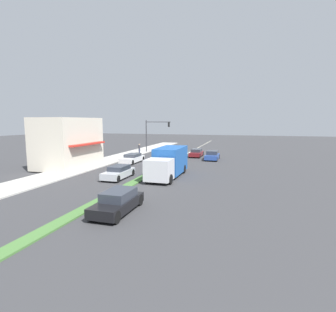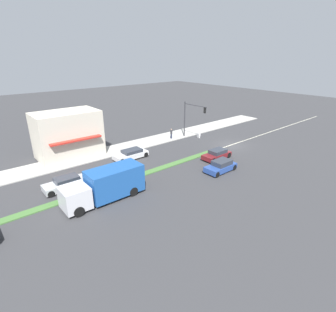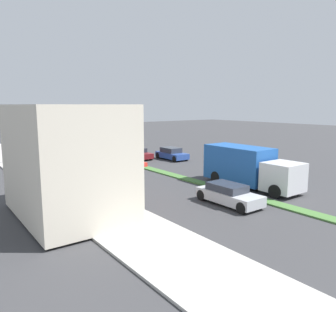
% 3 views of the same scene
% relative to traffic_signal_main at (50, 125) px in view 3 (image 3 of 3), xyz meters
% --- Properties ---
extents(ground_plane, '(160.00, 160.00, 0.00)m').
position_rel_traffic_signal_main_xyz_m(ground_plane, '(-6.12, 15.55, -3.90)').
color(ground_plane, '#38383A').
extents(sidewalk_right, '(4.00, 73.00, 0.12)m').
position_rel_traffic_signal_main_xyz_m(sidewalk_right, '(2.88, 16.05, -3.84)').
color(sidewalk_right, '#B2AFA8').
rests_on(sidewalk_right, ground).
extents(median_strip, '(0.90, 46.00, 0.10)m').
position_rel_traffic_signal_main_xyz_m(median_strip, '(-6.12, 24.55, -3.85)').
color(median_strip, '#477538').
rests_on(median_strip, ground).
extents(lane_marking_center, '(0.16, 60.00, 0.01)m').
position_rel_traffic_signal_main_xyz_m(lane_marking_center, '(-6.12, -2.45, -3.90)').
color(lane_marking_center, beige).
rests_on(lane_marking_center, ground).
extents(building_corner_store, '(5.48, 7.78, 5.82)m').
position_rel_traffic_signal_main_xyz_m(building_corner_store, '(4.54, 17.52, -0.87)').
color(building_corner_store, beige).
rests_on(building_corner_store, sidewalk_right).
extents(traffic_signal_main, '(4.59, 0.34, 5.60)m').
position_rel_traffic_signal_main_xyz_m(traffic_signal_main, '(0.00, 0.00, 0.00)').
color(traffic_signal_main, '#333338').
rests_on(traffic_signal_main, sidewalk_right).
extents(pedestrian, '(0.34, 0.34, 1.57)m').
position_rel_traffic_signal_main_xyz_m(pedestrian, '(1.77, 2.49, -2.96)').
color(pedestrian, '#282D42').
rests_on(pedestrian, sidewalk_right).
extents(warning_aframe_sign, '(0.45, 0.53, 0.84)m').
position_rel_traffic_signal_main_xyz_m(warning_aframe_sign, '(-0.56, -1.28, -3.47)').
color(warning_aframe_sign, silver).
rests_on(warning_aframe_sign, ground).
extents(delivery_truck, '(2.44, 7.50, 2.87)m').
position_rel_traffic_signal_main_xyz_m(delivery_truck, '(-8.32, 19.02, -2.43)').
color(delivery_truck, silver).
rests_on(delivery_truck, ground).
extents(coupe_blue, '(1.79, 3.90, 1.31)m').
position_rel_traffic_signal_main_xyz_m(coupe_blue, '(-11.12, 6.14, -3.27)').
color(coupe_blue, '#284793').
rests_on(coupe_blue, ground).
extents(van_white, '(1.85, 4.44, 1.18)m').
position_rel_traffic_signal_main_xyz_m(van_white, '(-1.12, 11.84, -3.31)').
color(van_white, silver).
rests_on(van_white, ground).
extents(sedan_silver, '(1.73, 4.12, 1.23)m').
position_rel_traffic_signal_main_xyz_m(sedan_silver, '(-3.92, 21.26, -3.30)').
color(sedan_silver, '#B7BABF').
rests_on(sedan_silver, ground).
extents(sedan_maroon, '(1.73, 3.99, 1.22)m').
position_rel_traffic_signal_main_xyz_m(sedan_maroon, '(-8.32, 3.49, -3.30)').
color(sedan_maroon, maroon).
rests_on(sedan_maroon, ground).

